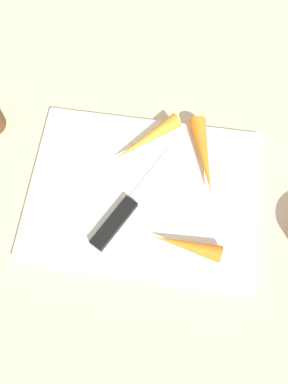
{
  "coord_description": "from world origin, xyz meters",
  "views": [
    {
      "loc": [
        0.03,
        -0.2,
        0.56
      ],
      "look_at": [
        0.0,
        0.0,
        0.01
      ],
      "focal_mm": 34.87,
      "sensor_mm": 36.0,
      "label": 1
    }
  ],
  "objects_px": {
    "knife": "(120,216)",
    "carrot_medium": "(146,139)",
    "carrot_longest": "(204,155)",
    "cutting_board": "(144,193)",
    "carrot_shortest": "(187,246)"
  },
  "relations": [
    {
      "from": "knife",
      "to": "carrot_shortest",
      "type": "distance_m",
      "value": 0.11
    },
    {
      "from": "carrot_shortest",
      "to": "carrot_longest",
      "type": "distance_m",
      "value": 0.15
    },
    {
      "from": "carrot_medium",
      "to": "carrot_longest",
      "type": "bearing_deg",
      "value": 127.38
    },
    {
      "from": "carrot_shortest",
      "to": "carrot_medium",
      "type": "relative_size",
      "value": 0.81
    },
    {
      "from": "knife",
      "to": "carrot_medium",
      "type": "distance_m",
      "value": 0.13
    },
    {
      "from": "carrot_longest",
      "to": "carrot_shortest",
      "type": "bearing_deg",
      "value": -19.26
    },
    {
      "from": "knife",
      "to": "carrot_medium",
      "type": "xyz_separation_m",
      "value": [
        0.02,
        0.13,
        0.01
      ]
    },
    {
      "from": "carrot_shortest",
      "to": "carrot_longest",
      "type": "height_order",
      "value": "carrot_longest"
    },
    {
      "from": "cutting_board",
      "to": "carrot_longest",
      "type": "relative_size",
      "value": 2.85
    },
    {
      "from": "knife",
      "to": "carrot_longest",
      "type": "relative_size",
      "value": 1.47
    },
    {
      "from": "knife",
      "to": "carrot_medium",
      "type": "relative_size",
      "value": 1.5
    },
    {
      "from": "carrot_shortest",
      "to": "knife",
      "type": "bearing_deg",
      "value": -9.8
    },
    {
      "from": "knife",
      "to": "carrot_longest",
      "type": "bearing_deg",
      "value": -16.17
    },
    {
      "from": "cutting_board",
      "to": "carrot_shortest",
      "type": "bearing_deg",
      "value": -46.35
    },
    {
      "from": "knife",
      "to": "cutting_board",
      "type": "bearing_deg",
      "value": -4.93
    }
  ]
}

